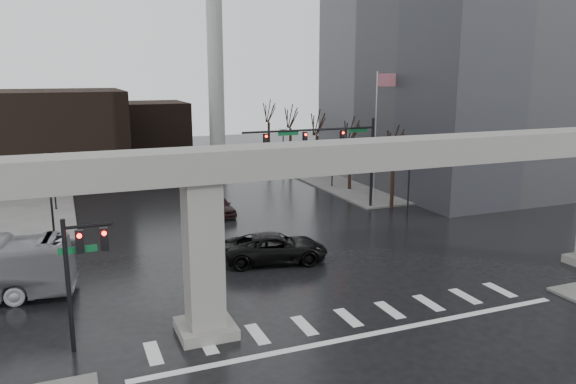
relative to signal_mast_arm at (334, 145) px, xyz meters
name	(u,v)px	position (x,y,z in m)	size (l,w,h in m)	color
ground	(339,310)	(-8.99, -18.80, -5.83)	(160.00, 160.00, 0.00)	black
sidewalk_ne	(392,167)	(17.01, 17.20, -5.75)	(28.00, 36.00, 0.15)	slate
elevated_guideway	(364,177)	(-7.73, -18.80, 1.05)	(48.00, 2.60, 8.70)	gray
building_far_left	(47,137)	(-22.99, 23.20, -0.83)	(16.00, 14.00, 10.00)	black
building_far_mid	(147,133)	(-10.99, 33.20, -1.83)	(10.00, 10.00, 8.00)	black
smokestack	(215,60)	(-2.99, 27.20, 7.52)	(3.60, 3.60, 30.00)	#B9B9B5
signal_mast_arm	(334,145)	(0.00, 0.00, 0.00)	(12.12, 0.43, 8.00)	black
signal_left_pole	(80,261)	(-21.24, -18.30, -1.76)	(2.30, 0.30, 6.00)	black
flagpole_assembly	(379,120)	(6.30, 3.20, 1.70)	(2.06, 0.12, 12.00)	silver
lamp_right_0	(409,178)	(4.51, -4.80, -2.36)	(1.22, 0.32, 5.11)	black
lamp_right_1	(332,155)	(4.51, 9.20, -2.36)	(1.22, 0.32, 5.11)	black
lamp_right_2	(283,140)	(4.51, 23.20, -2.36)	(1.22, 0.32, 5.11)	black
lamp_left_0	(52,208)	(-22.49, -4.80, -2.36)	(1.22, 0.32, 5.11)	black
lamp_left_1	(53,172)	(-22.49, 9.20, -2.36)	(1.22, 0.32, 5.11)	black
lamp_left_2	(54,151)	(-22.49, 23.20, -2.36)	(1.22, 0.32, 5.11)	black
tree_right_0	(393,177)	(5.54, -0.78, -3.04)	(1.09, 1.58, 7.50)	black
tree_right_1	(350,163)	(5.54, 7.22, -2.98)	(1.09, 1.61, 7.67)	black
tree_right_2	(317,152)	(5.54, 15.22, -2.91)	(1.10, 1.63, 7.85)	black
tree_right_3	(291,143)	(5.54, 23.22, -2.85)	(1.11, 1.66, 8.02)	black
tree_right_4	(269,136)	(5.54, 31.22, -2.79)	(1.12, 1.69, 8.19)	black
pickup_truck	(275,248)	(-9.39, -10.60, -4.90)	(3.08, 6.68, 1.86)	black
far_car	(218,206)	(-9.71, 2.39, -5.00)	(1.95, 4.84, 1.65)	black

